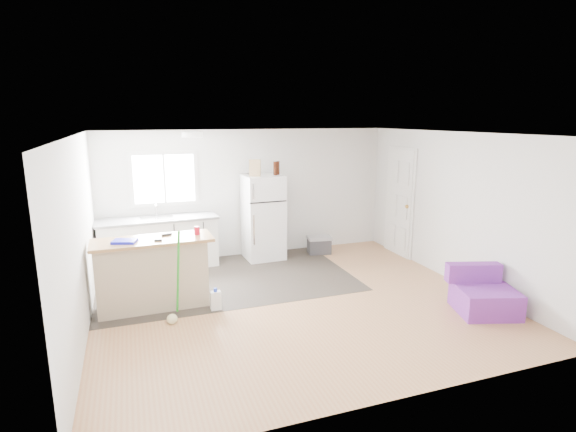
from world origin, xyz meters
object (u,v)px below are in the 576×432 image
(red_cup, at_px, (197,231))
(cardboard_box, at_px, (255,168))
(cooler, at_px, (319,245))
(blue_tray, at_px, (125,241))
(kitchen_cabinets, at_px, (159,243))
(peninsula, at_px, (153,273))
(mop, at_px, (174,305))
(cleaner_jug, at_px, (216,300))
(bottle_right, at_px, (278,168))
(purple_seat, at_px, (483,296))
(refrigerator, at_px, (263,217))
(bottle_left, at_px, (275,168))

(red_cup, relative_size, cardboard_box, 0.40)
(cooler, xyz_separation_m, blue_tray, (-3.53, -1.63, 0.83))
(kitchen_cabinets, xyz_separation_m, peninsula, (-0.19, -1.69, 0.04))
(red_cup, height_order, cardboard_box, cardboard_box)
(mop, height_order, blue_tray, mop)
(cleaner_jug, height_order, bottle_right, bottle_right)
(purple_seat, relative_size, bottle_right, 3.72)
(peninsula, distance_m, cooler, 3.58)
(kitchen_cabinets, relative_size, cardboard_box, 6.90)
(peninsula, xyz_separation_m, cleaner_jug, (0.80, -0.39, -0.36))
(peninsula, bearing_deg, mop, -71.07)
(cleaner_jug, distance_m, blue_tray, 1.46)
(purple_seat, relative_size, blue_tray, 3.10)
(kitchen_cabinets, xyz_separation_m, cooler, (3.01, -0.13, -0.29))
(cardboard_box, bearing_deg, purple_seat, -54.51)
(cooler, bearing_deg, cardboard_box, -171.95)
(blue_tray, bearing_deg, refrigerator, 35.49)
(purple_seat, height_order, bottle_left, bottle_left)
(peninsula, bearing_deg, red_cup, 0.88)
(kitchen_cabinets, distance_m, cleaner_jug, 2.19)
(peninsula, relative_size, bottle_left, 6.49)
(refrigerator, xyz_separation_m, cleaner_jug, (-1.30, -2.05, -0.65))
(peninsula, xyz_separation_m, mop, (0.22, -0.59, -0.27))
(cleaner_jug, xyz_separation_m, red_cup, (-0.16, 0.41, 0.91))
(cooler, distance_m, cleaner_jug, 3.10)
(cardboard_box, distance_m, bottle_right, 0.47)
(bottle_left, bearing_deg, mop, -133.85)
(cleaner_jug, xyz_separation_m, cardboard_box, (1.13, 1.97, 1.59))
(peninsula, distance_m, bottle_left, 3.06)
(cardboard_box, bearing_deg, cleaner_jug, -119.86)
(bottle_right, bearing_deg, refrigerator, -179.89)
(peninsula, relative_size, purple_seat, 1.74)
(cardboard_box, relative_size, bottle_right, 1.20)
(refrigerator, relative_size, bottle_left, 6.31)
(red_cup, bearing_deg, mop, -124.56)
(peninsula, height_order, cooler, peninsula)
(refrigerator, distance_m, red_cup, 2.21)
(kitchen_cabinets, bearing_deg, refrigerator, -3.87)
(cleaner_jug, relative_size, mop, 0.25)
(bottle_right, bearing_deg, bottle_left, -137.13)
(peninsula, bearing_deg, cooler, 24.68)
(cleaner_jug, height_order, mop, mop)
(purple_seat, bearing_deg, kitchen_cabinets, 157.86)
(cooler, bearing_deg, cleaner_jug, -132.03)
(red_cup, bearing_deg, refrigerator, 48.30)
(refrigerator, distance_m, cardboard_box, 0.96)
(kitchen_cabinets, distance_m, cardboard_box, 2.15)
(red_cup, xyz_separation_m, cardboard_box, (1.29, 1.56, 0.68))
(cardboard_box, distance_m, bottle_left, 0.39)
(mop, xyz_separation_m, blue_tray, (-0.55, 0.52, 0.78))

